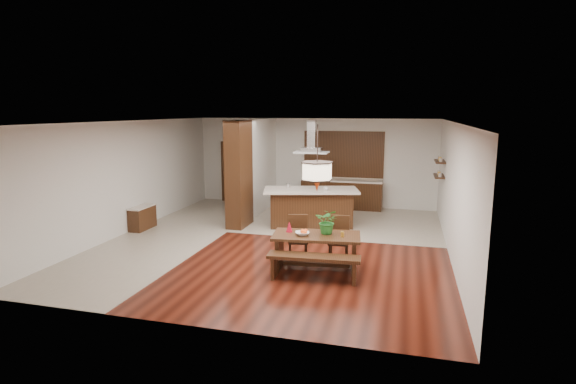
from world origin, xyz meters
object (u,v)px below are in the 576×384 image
(dining_bench, at_px, (314,268))
(microwave, at_px, (319,174))
(foliage_plant, at_px, (328,221))
(range_hood, at_px, (312,137))
(fruit_bowl, at_px, (302,234))
(dining_table, at_px, (316,244))
(kitchen_island, at_px, (311,207))
(dining_chair_right, at_px, (339,239))
(hallway_console, at_px, (142,218))
(pendant_lantern, at_px, (317,159))
(dining_chair_left, at_px, (298,238))
(island_cup, at_px, (326,189))

(dining_bench, distance_m, microwave, 6.60)
(foliage_plant, bearing_deg, range_hood, 107.50)
(dining_bench, height_order, fruit_bowl, fruit_bowl)
(dining_table, distance_m, kitchen_island, 3.41)
(microwave, bearing_deg, dining_chair_right, -56.22)
(fruit_bowl, bearing_deg, foliage_plant, 26.62)
(hallway_console, xyz_separation_m, foliage_plant, (5.33, -1.71, 0.66))
(pendant_lantern, height_order, microwave, pendant_lantern)
(dining_chair_right, xyz_separation_m, fruit_bowl, (-0.63, -0.70, 0.27))
(dining_chair_left, bearing_deg, island_cup, 72.36)
(hallway_console, distance_m, foliage_plant, 5.64)
(dining_table, bearing_deg, dining_chair_left, 136.16)
(kitchen_island, bearing_deg, hallway_console, -175.82)
(dining_bench, bearing_deg, microwave, 100.25)
(hallway_console, distance_m, fruit_bowl, 5.26)
(dining_chair_left, xyz_separation_m, dining_chair_right, (0.86, 0.10, 0.00))
(dining_bench, xyz_separation_m, dining_chair_right, (0.29, 1.20, 0.24))
(dining_table, height_order, fruit_bowl, fruit_bowl)
(fruit_bowl, distance_m, kitchen_island, 3.48)
(dining_chair_right, relative_size, island_cup, 8.41)
(dining_chair_left, bearing_deg, pendant_lantern, -59.12)
(kitchen_island, height_order, range_hood, range_hood)
(microwave, bearing_deg, dining_table, -61.14)
(range_hood, bearing_deg, dining_chair_right, -66.83)
(fruit_bowl, distance_m, range_hood, 3.88)
(dining_chair_left, xyz_separation_m, pendant_lantern, (0.49, -0.47, 1.77))
(dining_chair_left, height_order, foliage_plant, foliage_plant)
(dining_table, bearing_deg, kitchen_island, 103.68)
(kitchen_island, bearing_deg, island_cup, -31.51)
(dining_chair_left, relative_size, foliage_plant, 1.85)
(hallway_console, bearing_deg, island_cup, 16.01)
(range_hood, bearing_deg, kitchen_island, -90.00)
(range_hood, relative_size, island_cup, 7.86)
(dining_bench, height_order, foliage_plant, foliage_plant)
(island_cup, bearing_deg, microwave, 105.05)
(pendant_lantern, bearing_deg, dining_table, 0.00)
(fruit_bowl, xyz_separation_m, microwave, (-0.83, 5.94, 0.35))
(hallway_console, xyz_separation_m, kitchen_island, (4.32, 1.49, 0.22))
(hallway_console, bearing_deg, dining_table, -19.60)
(dining_bench, relative_size, island_cup, 15.24)
(dining_bench, xyz_separation_m, range_hood, (-0.88, 3.94, 2.22))
(kitchen_island, height_order, island_cup, island_cup)
(kitchen_island, bearing_deg, range_hood, 75.16)
(dining_bench, bearing_deg, kitchen_island, 102.63)
(fruit_bowl, xyz_separation_m, island_cup, (-0.12, 3.31, 0.34))
(dining_table, bearing_deg, fruit_bowl, -155.61)
(fruit_bowl, bearing_deg, pendant_lantern, 24.39)
(foliage_plant, xyz_separation_m, island_cup, (-0.59, 3.07, 0.12))
(island_cup, bearing_deg, kitchen_island, 163.33)
(hallway_console, height_order, pendant_lantern, pendant_lantern)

